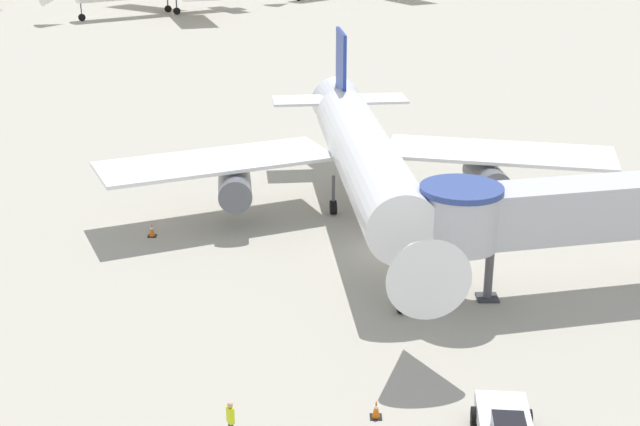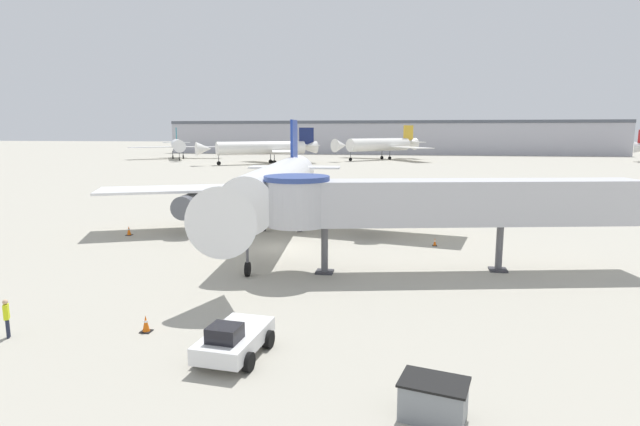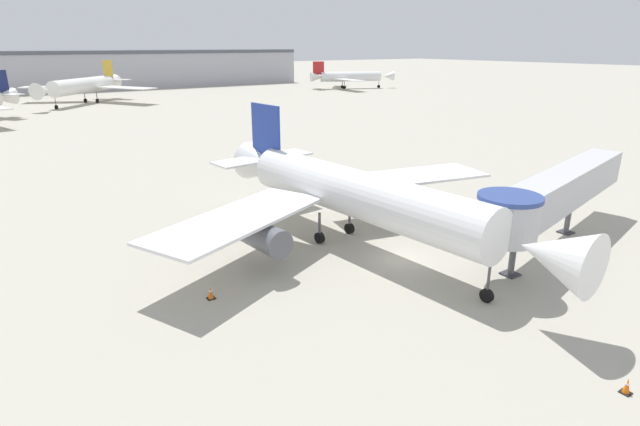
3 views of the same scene
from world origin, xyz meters
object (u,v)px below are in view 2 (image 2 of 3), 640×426
at_px(jet_bridge, 429,202).
at_px(traffic_cone_port_wing, 129,231).
at_px(ground_crew_marshaller, 7,316).
at_px(traffic_cone_starboard_wing, 435,242).
at_px(service_container_gray, 433,399).
at_px(main_airplane, 277,187).
at_px(background_jet_teal_tail, 178,145).
at_px(pushback_tug_white, 234,339).
at_px(background_jet_gold_tail, 381,145).
at_px(traffic_cone_near_nose, 146,324).
at_px(background_jet_navy_tail, 264,148).

height_order(jet_bridge, traffic_cone_port_wing, jet_bridge).
bearing_deg(ground_crew_marshaller, traffic_cone_starboard_wing, 106.51).
height_order(service_container_gray, traffic_cone_starboard_wing, service_container_gray).
bearing_deg(jet_bridge, main_airplane, 131.00).
xyz_separation_m(service_container_gray, traffic_cone_port_wing, (-24.79, 24.11, -0.22)).
relative_size(traffic_cone_starboard_wing, background_jet_teal_tail, 0.02).
bearing_deg(ground_crew_marshaller, service_container_gray, 48.69).
xyz_separation_m(pushback_tug_white, background_jet_gold_tail, (-2.14, 143.84, 4.09)).
distance_m(pushback_tug_white, traffic_cone_port_wing, 27.20).
relative_size(traffic_cone_near_nose, background_jet_navy_tail, 0.02).
relative_size(pushback_tug_white, service_container_gray, 1.71).
distance_m(traffic_cone_near_nose, ground_crew_marshaller, 5.89).
relative_size(jet_bridge, background_jet_gold_tail, 0.75).
xyz_separation_m(traffic_cone_starboard_wing, background_jet_navy_tail, (-41.84, 95.39, 4.15)).
bearing_deg(background_jet_gold_tail, background_jet_teal_tail, -131.47).
bearing_deg(background_jet_gold_tail, traffic_cone_port_wing, -54.21).
relative_size(traffic_cone_port_wing, ground_crew_marshaller, 0.48).
bearing_deg(background_jet_navy_tail, background_jet_gold_tail, 96.76).
relative_size(traffic_cone_starboard_wing, ground_crew_marshaller, 0.35).
xyz_separation_m(traffic_cone_near_nose, background_jet_teal_tail, (-63.68, 135.41, 4.17)).
height_order(pushback_tug_white, traffic_cone_port_wing, pushback_tug_white).
relative_size(traffic_cone_starboard_wing, background_jet_navy_tail, 0.02).
bearing_deg(ground_crew_marshaller, traffic_cone_port_wing, 166.26).
bearing_deg(ground_crew_marshaller, background_jet_teal_tail, 171.42).
bearing_deg(traffic_cone_starboard_wing, service_container_gray, -92.91).
bearing_deg(background_jet_teal_tail, ground_crew_marshaller, -94.76).
xyz_separation_m(ground_crew_marshaller, background_jet_navy_tail, (-22.55, 116.85, 3.44)).
bearing_deg(service_container_gray, traffic_cone_starboard_wing, 87.09).
xyz_separation_m(service_container_gray, background_jet_navy_tail, (-40.59, 119.96, 3.82)).
distance_m(traffic_cone_starboard_wing, ground_crew_marshaller, 28.87).
bearing_deg(traffic_cone_starboard_wing, traffic_cone_port_wing, -178.98).
relative_size(traffic_cone_port_wing, background_jet_gold_tail, 0.03).
xyz_separation_m(main_airplane, background_jet_navy_tail, (-28.66, 93.89, 0.16)).
distance_m(traffic_cone_starboard_wing, background_jet_gold_tail, 122.86).
relative_size(background_jet_teal_tail, background_jet_gold_tail, 0.92).
relative_size(traffic_cone_near_nose, background_jet_teal_tail, 0.03).
bearing_deg(traffic_cone_port_wing, background_jet_navy_tail, 99.36).
bearing_deg(main_airplane, traffic_cone_starboard_wing, -12.38).
distance_m(pushback_tug_white, service_container_gray, 8.21).
bearing_deg(background_jet_gold_tail, ground_crew_marshaller, -50.53).
bearing_deg(traffic_cone_near_nose, background_jet_navy_tail, 103.74).
bearing_deg(background_jet_teal_tail, jet_bridge, -85.89).
height_order(background_jet_navy_tail, background_jet_gold_tail, background_jet_gold_tail).
height_order(pushback_tug_white, background_jet_navy_tail, background_jet_navy_tail).
bearing_deg(background_jet_teal_tail, background_jet_gold_tail, -21.95).
height_order(traffic_cone_port_wing, background_jet_gold_tail, background_jet_gold_tail).
height_order(ground_crew_marshaller, background_jet_navy_tail, background_jet_navy_tail).
distance_m(traffic_cone_port_wing, traffic_cone_starboard_wing, 26.04).
relative_size(background_jet_navy_tail, background_jet_teal_tail, 1.10).
bearing_deg(pushback_tug_white, background_jet_navy_tail, 110.66).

